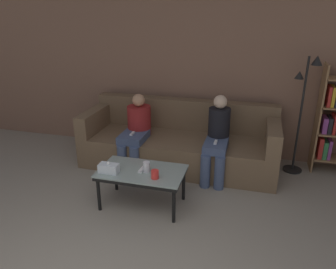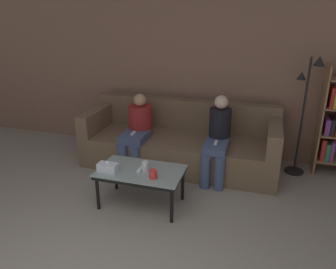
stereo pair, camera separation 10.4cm
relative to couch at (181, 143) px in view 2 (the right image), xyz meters
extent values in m
cube|color=#8C6651|center=(0.00, 0.56, 0.98)|extent=(12.00, 0.06, 2.60)
cube|color=brown|center=(0.00, -0.06, -0.10)|extent=(2.76, 1.00, 0.44)
cube|color=brown|center=(0.00, 0.33, 0.35)|extent=(2.76, 0.20, 0.46)
cube|color=brown|center=(-1.29, -0.06, 0.28)|extent=(0.18, 1.00, 0.32)
cube|color=brown|center=(1.29, -0.06, 0.28)|extent=(0.18, 1.00, 0.32)
cube|color=#8C9E99|center=(-0.15, -1.21, 0.12)|extent=(0.98, 0.57, 0.02)
cube|color=black|center=(-0.15, -1.21, 0.09)|extent=(0.96, 0.56, 0.04)
cylinder|color=black|center=(-0.59, -1.45, -0.12)|extent=(0.04, 0.04, 0.39)
cylinder|color=black|center=(0.29, -1.45, -0.12)|extent=(0.04, 0.04, 0.39)
cylinder|color=black|center=(-0.59, -0.97, -0.12)|extent=(0.04, 0.04, 0.39)
cylinder|color=black|center=(0.29, -0.97, -0.12)|extent=(0.04, 0.04, 0.39)
cylinder|color=red|center=(0.05, -1.35, 0.18)|extent=(0.08, 0.08, 0.10)
cylinder|color=silver|center=(-0.09, -1.23, 0.19)|extent=(0.08, 0.08, 0.12)
cube|color=silver|center=(-0.49, -1.35, 0.18)|extent=(0.22, 0.12, 0.10)
sphere|color=white|center=(-0.49, -1.35, 0.24)|extent=(0.04, 0.04, 0.04)
cube|color=white|center=(-0.15, -1.21, 0.14)|extent=(0.04, 0.15, 0.02)
cube|color=#9E754C|center=(1.87, 0.33, 0.43)|extent=(0.02, 0.32, 1.51)
cube|color=red|center=(1.96, 0.33, 0.03)|extent=(0.05, 0.24, 0.30)
cube|color=#38844C|center=(2.02, 0.33, 0.00)|extent=(0.06, 0.24, 0.25)
cube|color=#8E4293|center=(2.08, 0.33, 0.02)|extent=(0.04, 0.24, 0.28)
cube|color=#8E4293|center=(1.96, 0.33, 0.36)|extent=(0.06, 0.24, 0.22)
cube|color=#232328|center=(2.03, 0.33, 0.37)|extent=(0.05, 0.24, 0.22)
cube|color=red|center=(2.08, 0.33, 0.38)|extent=(0.04, 0.24, 0.26)
cube|color=red|center=(1.95, 0.33, 0.77)|extent=(0.04, 0.24, 0.27)
cube|color=gold|center=(2.00, 0.33, 0.76)|extent=(0.04, 0.24, 0.26)
cylinder|color=black|center=(1.62, 0.18, -0.31)|extent=(0.26, 0.26, 0.02)
cylinder|color=black|center=(1.62, 0.18, 0.49)|extent=(0.03, 0.03, 1.61)
cone|color=black|center=(1.72, 0.18, 1.24)|extent=(0.14, 0.14, 0.12)
cone|color=black|center=(1.54, 0.22, 1.04)|extent=(0.12, 0.12, 0.10)
cylinder|color=#47567A|center=(-0.67, -0.59, -0.10)|extent=(0.13, 0.13, 0.44)
cylinder|color=#47567A|center=(-0.49, -0.59, -0.10)|extent=(0.13, 0.13, 0.44)
cube|color=#47567A|center=(-0.58, -0.35, 0.17)|extent=(0.34, 0.47, 0.10)
cylinder|color=maroon|center=(-0.58, -0.11, 0.34)|extent=(0.34, 0.34, 0.43)
sphere|color=tan|center=(-0.58, -0.11, 0.64)|extent=(0.18, 0.18, 0.18)
cube|color=white|center=(-0.58, -0.40, 0.24)|extent=(0.04, 0.12, 0.02)
cylinder|color=#47567A|center=(0.49, -0.60, -0.10)|extent=(0.13, 0.13, 0.44)
cylinder|color=#47567A|center=(0.67, -0.60, -0.10)|extent=(0.13, 0.13, 0.44)
cube|color=#47567A|center=(0.58, -0.36, 0.17)|extent=(0.29, 0.49, 0.10)
cylinder|color=black|center=(0.58, -0.11, 0.36)|extent=(0.29, 0.29, 0.49)
sphere|color=beige|center=(0.58, -0.11, 0.70)|extent=(0.18, 0.18, 0.18)
cube|color=white|center=(0.58, -0.41, 0.24)|extent=(0.04, 0.12, 0.02)
camera|label=1|loc=(1.01, -4.34, 1.84)|focal=35.00mm
camera|label=2|loc=(1.11, -4.31, 1.84)|focal=35.00mm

